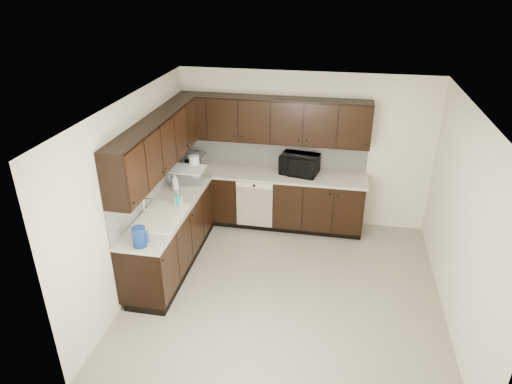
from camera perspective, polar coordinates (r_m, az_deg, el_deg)
floor at (r=6.25m, az=3.75°, el=-12.11°), size 4.00×4.00×0.00m
ceiling at (r=5.10m, az=4.57°, el=10.56°), size 4.00×4.00×0.00m
wall_back at (r=7.39m, az=6.03°, el=5.24°), size 4.00×0.02×2.50m
wall_left at (r=6.09m, az=-14.90°, el=-0.23°), size 0.02×4.00×2.50m
wall_right at (r=5.74m, az=24.40°, el=-3.51°), size 0.02×4.00×2.50m
wall_front at (r=3.93m, az=0.40°, el=-15.51°), size 4.00×0.02×2.50m
lower_cabinets at (r=7.08m, az=-3.10°, el=-3.06°), size 3.00×2.80×0.90m
countertop at (r=6.85m, az=-3.22°, el=0.63°), size 3.03×2.83×0.04m
backsplash at (r=6.98m, az=-4.54°, el=3.43°), size 3.00×2.80×0.48m
upper_cabinets at (r=6.64m, az=-4.00°, el=7.69°), size 3.00×2.80×0.70m
dishwasher at (r=7.22m, az=-0.20°, el=-1.23°), size 0.58×0.04×0.78m
sink at (r=6.12m, az=-11.84°, el=-3.62°), size 0.54×0.82×0.42m
microwave at (r=7.21m, az=5.43°, el=3.46°), size 0.64×0.50×0.32m
soap_bottle_a at (r=6.30m, az=-9.68°, el=-0.89°), size 0.09×0.09×0.20m
soap_bottle_b at (r=6.75m, az=-10.08°, el=1.23°), size 0.11×0.11×0.26m
toaster_oven at (r=7.54m, az=-7.63°, el=3.91°), size 0.36×0.29×0.21m
storage_bin at (r=7.02m, az=-8.63°, el=2.11°), size 0.59×0.48×0.20m
blue_pitcher at (r=5.49m, az=-14.40°, el=-5.47°), size 0.21×0.21×0.24m
teal_tumbler at (r=6.28m, az=-9.69°, el=-1.08°), size 0.10×0.10×0.18m
paper_towel_roll at (r=7.15m, az=-7.69°, el=3.24°), size 0.18×0.18×0.34m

